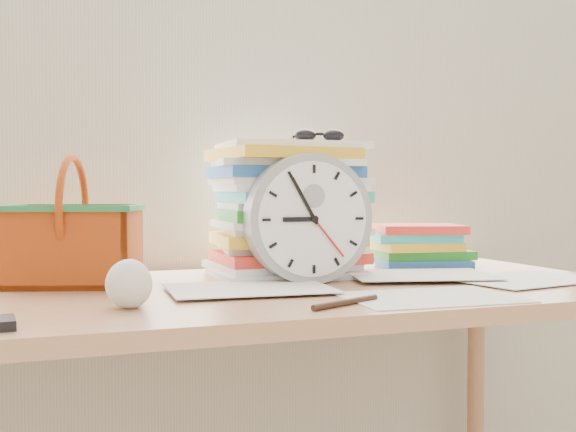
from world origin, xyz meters
name	(u,v)px	position (x,y,z in m)	size (l,w,h in m)	color
curtain	(230,38)	(0.00, 1.98, 1.30)	(2.40, 0.01, 2.50)	beige
desk	(284,325)	(0.00, 1.60, 0.68)	(1.40, 0.70, 0.75)	#AB7550
paper_stack	(288,209)	(0.07, 1.77, 0.89)	(0.33, 0.27, 0.29)	white
clock	(308,219)	(0.06, 1.63, 0.88)	(0.26, 0.26, 0.05)	gray
sunglasses	(320,136)	(0.13, 1.72, 1.05)	(0.12, 0.11, 0.03)	black
book_stack	(419,246)	(0.42, 1.81, 0.80)	(0.24, 0.19, 0.10)	white
basket	(73,221)	(-0.38, 1.76, 0.87)	(0.25, 0.19, 0.25)	#BF4B12
crumpled_ball	(129,283)	(-0.32, 1.44, 0.79)	(0.08, 0.08, 0.08)	white
pen	(346,302)	(0.01, 1.34, 0.76)	(0.01, 0.01, 0.16)	black
scattered_papers	(284,283)	(0.00, 1.60, 0.76)	(1.26, 0.42, 0.02)	white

